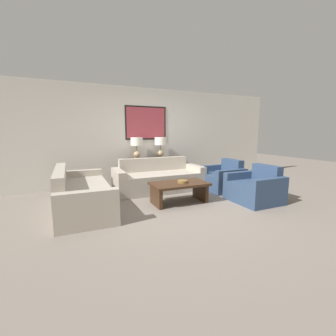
% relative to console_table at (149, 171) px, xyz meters
% --- Properties ---
extents(ground_plane, '(20.00, 20.00, 0.00)m').
position_rel_console_table_xyz_m(ground_plane, '(0.00, -2.06, -0.37)').
color(ground_plane, slate).
extents(back_wall, '(8.33, 0.12, 2.65)m').
position_rel_console_table_xyz_m(back_wall, '(0.00, 0.27, 0.96)').
color(back_wall, beige).
rests_on(back_wall, ground_plane).
extents(console_table, '(1.21, 0.39, 0.74)m').
position_rel_console_table_xyz_m(console_table, '(0.00, 0.00, 0.00)').
color(console_table, '#332319').
rests_on(console_table, ground_plane).
extents(table_lamp_left, '(0.32, 0.32, 0.57)m').
position_rel_console_table_xyz_m(table_lamp_left, '(-0.34, 0.00, 0.76)').
color(table_lamp_left, tan).
rests_on(table_lamp_left, console_table).
extents(table_lamp_right, '(0.32, 0.32, 0.57)m').
position_rel_console_table_xyz_m(table_lamp_right, '(0.34, 0.00, 0.76)').
color(table_lamp_right, tan).
rests_on(table_lamp_right, console_table).
extents(couch_by_back_wall, '(2.18, 0.93, 0.79)m').
position_rel_console_table_xyz_m(couch_by_back_wall, '(0.00, -0.71, -0.09)').
color(couch_by_back_wall, '#ADA393').
rests_on(couch_by_back_wall, ground_plane).
extents(couch_by_side, '(0.93, 2.18, 0.79)m').
position_rel_console_table_xyz_m(couch_by_side, '(-1.85, -1.44, -0.09)').
color(couch_by_side, '#ADA393').
rests_on(couch_by_side, ground_plane).
extents(coffee_table, '(1.15, 0.67, 0.42)m').
position_rel_console_table_xyz_m(coffee_table, '(0.02, -1.83, -0.06)').
color(coffee_table, '#3D2616').
rests_on(coffee_table, ground_plane).
extents(decorative_bowl, '(0.21, 0.21, 0.05)m').
position_rel_console_table_xyz_m(decorative_bowl, '(0.07, -1.87, 0.08)').
color(decorative_bowl, olive).
rests_on(decorative_bowl, coffee_table).
extents(armchair_near_back_wall, '(0.85, 0.95, 0.76)m').
position_rel_console_table_xyz_m(armchair_near_back_wall, '(1.52, -1.28, -0.10)').
color(armchair_near_back_wall, navy).
rests_on(armchair_near_back_wall, ground_plane).
extents(armchair_near_camera, '(0.85, 0.95, 0.76)m').
position_rel_console_table_xyz_m(armchair_near_camera, '(1.52, -2.39, -0.10)').
color(armchair_near_camera, navy).
rests_on(armchair_near_camera, ground_plane).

